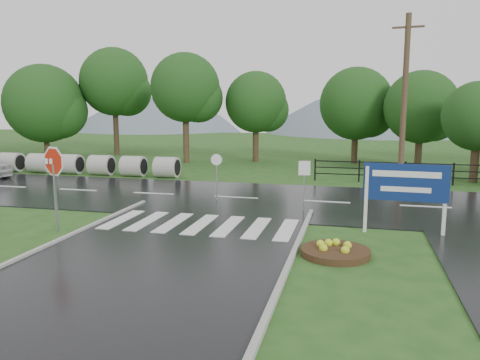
# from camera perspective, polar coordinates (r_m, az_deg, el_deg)

# --- Properties ---
(ground) EXTENTS (120.00, 120.00, 0.00)m
(ground) POSITION_cam_1_polar(r_m,az_deg,el_deg) (11.92, -12.67, -11.40)
(ground) COLOR #254F1A
(ground) RESTS_ON ground
(main_road) EXTENTS (90.00, 8.00, 0.04)m
(main_road) POSITION_cam_1_polar(r_m,az_deg,el_deg) (21.01, -0.47, -2.25)
(main_road) COLOR black
(main_road) RESTS_ON ground
(walkway) EXTENTS (2.20, 11.00, 0.04)m
(walkway) POSITION_cam_1_polar(r_m,az_deg,el_deg) (14.95, 26.67, -7.93)
(walkway) COLOR black
(walkway) RESTS_ON ground
(crosswalk) EXTENTS (6.50, 2.80, 0.02)m
(crosswalk) POSITION_cam_1_polar(r_m,az_deg,el_deg) (16.32, -4.83, -5.39)
(crosswalk) COLOR silver
(crosswalk) RESTS_ON ground
(fence_west) EXTENTS (9.58, 0.08, 1.20)m
(fence_west) POSITION_cam_1_polar(r_m,az_deg,el_deg) (26.32, 19.51, 1.12)
(fence_west) COLOR black
(fence_west) RESTS_ON ground
(hills) EXTENTS (102.00, 48.00, 48.00)m
(hills) POSITION_cam_1_polar(r_m,az_deg,el_deg) (77.51, 12.25, -5.84)
(hills) COLOR slate
(hills) RESTS_ON ground
(treeline) EXTENTS (83.20, 5.20, 10.00)m
(treeline) POSITION_cam_1_polar(r_m,az_deg,el_deg) (34.45, 6.91, 2.13)
(treeline) COLOR #164014
(treeline) RESTS_ON ground
(culvert_pipes) EXTENTS (13.90, 1.20, 1.20)m
(culvert_pipes) POSITION_cam_1_polar(r_m,az_deg,el_deg) (30.29, -19.98, 1.84)
(culvert_pipes) COLOR #9E9B93
(culvert_pipes) RESTS_ON ground
(stop_sign) EXTENTS (1.27, 0.45, 3.00)m
(stop_sign) POSITION_cam_1_polar(r_m,az_deg,el_deg) (16.36, -21.74, 1.20)
(stop_sign) COLOR #939399
(stop_sign) RESTS_ON ground
(estate_billboard) EXTENTS (2.62, 0.19, 2.30)m
(estate_billboard) POSITION_cam_1_polar(r_m,az_deg,el_deg) (15.82, 19.54, -0.71)
(estate_billboard) COLOR silver
(estate_billboard) RESTS_ON ground
(flower_bed) EXTENTS (1.92, 1.92, 0.38)m
(flower_bed) POSITION_cam_1_polar(r_m,az_deg,el_deg) (13.38, 11.56, -8.43)
(flower_bed) COLOR #332111
(flower_bed) RESTS_ON ground
(reg_sign_small) EXTENTS (0.44, 0.12, 2.03)m
(reg_sign_small) POSITION_cam_1_polar(r_m,az_deg,el_deg) (18.09, 7.84, 0.49)
(reg_sign_small) COLOR #939399
(reg_sign_small) RESTS_ON ground
(reg_sign_round) EXTENTS (0.48, 0.09, 2.07)m
(reg_sign_round) POSITION_cam_1_polar(r_m,az_deg,el_deg) (20.14, -2.87, 1.08)
(reg_sign_round) COLOR #939399
(reg_sign_round) RESTS_ON ground
(utility_pole_east) EXTENTS (1.54, 0.29, 8.66)m
(utility_pole_east) POSITION_cam_1_polar(r_m,az_deg,el_deg) (25.57, 19.39, 9.18)
(utility_pole_east) COLOR #473523
(utility_pole_east) RESTS_ON ground
(entrance_tree_left) EXTENTS (3.72, 3.72, 5.43)m
(entrance_tree_left) POSITION_cam_1_polar(r_m,az_deg,el_deg) (28.19, 27.03, 6.91)
(entrance_tree_left) COLOR #3D2B1C
(entrance_tree_left) RESTS_ON ground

